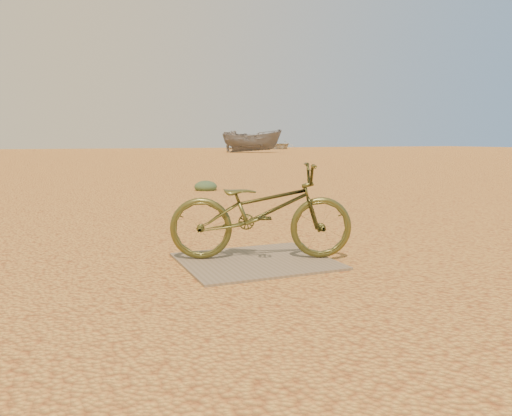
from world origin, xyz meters
name	(u,v)px	position (x,y,z in m)	size (l,w,h in m)	color
ground	(226,273)	(0.00, 0.00, 0.00)	(120.00, 120.00, 0.00)	gold
plywood_board	(256,261)	(0.38, 0.25, 0.01)	(1.35, 1.17, 0.02)	#776952
bicycle	(261,211)	(0.46, 0.32, 0.47)	(0.59, 1.69, 0.89)	#4B4D21
boat_mid_right	(252,141)	(14.83, 35.67, 0.97)	(1.89, 5.03, 1.95)	slate
boat_far_right	(279,145)	(23.58, 48.87, 0.51)	(3.51, 4.92, 1.02)	beige
kale_b	(206,190)	(1.88, 6.74, 0.00)	(0.51, 0.51, 0.28)	#44613F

